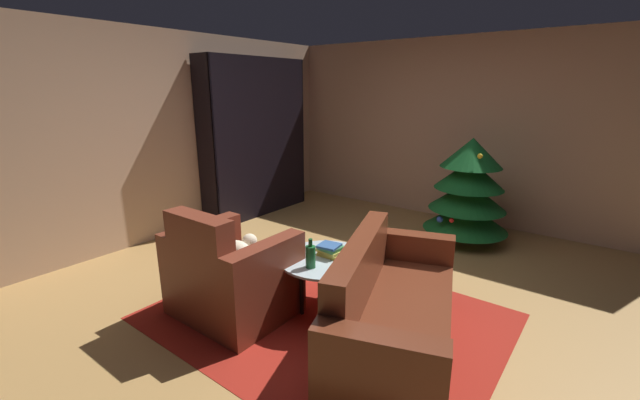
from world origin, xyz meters
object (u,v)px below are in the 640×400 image
Objects in this scene: couch_red at (391,314)px; bottle_on_table at (311,256)px; armchair_red at (230,277)px; bookshelf_unit at (262,139)px; decorated_tree at (468,191)px; book_stack_on_table at (330,250)px; coffee_table at (326,262)px.

couch_red is 0.75m from bottle_on_table.
armchair_red is 0.51× the size of couch_red.
armchair_red reaches higher than couch_red.
bookshelf_unit is 3.04m from armchair_red.
bookshelf_unit reaches higher than decorated_tree.
armchair_red is 0.86m from book_stack_on_table.
armchair_red is at bearing -109.31° from decorated_tree.
bookshelf_unit is at bearing 149.16° from couch_red.
coffee_table is (-0.69, 0.15, 0.15)m from couch_red.
bookshelf_unit is 10.33× the size of book_stack_on_table.
coffee_table is (0.59, 0.54, 0.10)m from armchair_red.
couch_red reaches higher than book_stack_on_table.
decorated_tree is at bearing 79.94° from coffee_table.
couch_red is (1.28, 0.39, -0.05)m from armchair_red.
coffee_table is at bearing 42.28° from armchair_red.
armchair_red is 1.34m from couch_red.
armchair_red is at bearing -137.72° from coffee_table.
bookshelf_unit is at bearing -168.41° from decorated_tree.
bookshelf_unit is at bearing 129.53° from armchair_red.
book_stack_on_table reaches higher than coffee_table.
book_stack_on_table is (-0.00, 0.06, 0.09)m from coffee_table.
decorated_tree is at bearing 70.69° from armchair_red.
couch_red is at bearing 5.66° from bottle_on_table.
bottle_on_table is 2.58m from decorated_tree.
coffee_table is 0.11m from book_stack_on_table.
armchair_red is 1.18× the size of coffee_table.
bottle_on_table is at bearing -38.29° from bookshelf_unit.
couch_red is at bearing -16.76° from book_stack_on_table.
bookshelf_unit is 3.03m from book_stack_on_table.
book_stack_on_table is (2.46, -1.67, -0.58)m from bookshelf_unit.
book_stack_on_table is at bearing -34.25° from bookshelf_unit.
book_stack_on_table is at bearing 92.74° from bottle_on_table.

